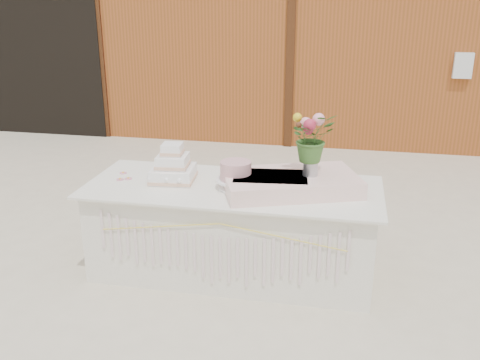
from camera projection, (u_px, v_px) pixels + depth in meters
name	position (u px, v px, depth m)	size (l,w,h in m)	color
ground	(233.00, 270.00, 4.60)	(80.00, 80.00, 0.00)	beige
barn	(303.00, 26.00, 9.58)	(12.60, 4.60, 3.30)	brown
cake_table	(233.00, 229.00, 4.47)	(2.40, 1.00, 0.77)	silver
wedding_cake	(173.00, 168.00, 4.44)	(0.38, 0.38, 0.32)	white
pink_cake_stand	(236.00, 174.00, 4.24)	(0.32, 0.32, 0.23)	white
satin_runner	(291.00, 183.00, 4.23)	(1.04, 0.60, 0.13)	#FFD6CD
flower_vase	(311.00, 165.00, 4.17)	(0.12, 0.12, 0.16)	#B1B0B5
bouquet	(312.00, 131.00, 4.08)	(0.34, 0.30, 0.38)	#396428
loose_flowers	(126.00, 174.00, 4.61)	(0.12, 0.30, 0.02)	pink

